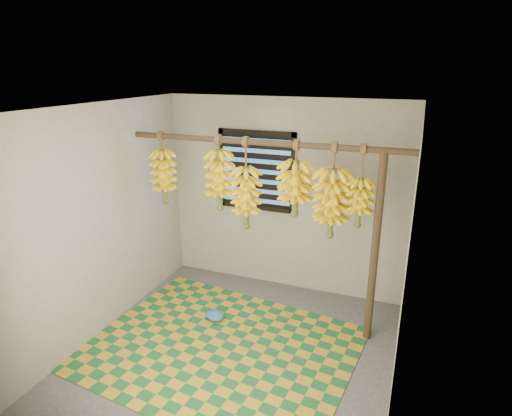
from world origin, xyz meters
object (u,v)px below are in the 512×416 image
at_px(support_post, 375,251).
at_px(banana_bunch_e, 331,203).
at_px(banana_bunch_b, 220,180).
at_px(banana_bunch_f, 359,202).
at_px(banana_bunch_a, 164,176).
at_px(plastic_bag, 215,315).
at_px(banana_bunch_d, 295,188).
at_px(woven_mat, 220,348).
at_px(banana_bunch_c, 246,198).

height_order(support_post, banana_bunch_e, banana_bunch_e).
distance_m(banana_bunch_b, banana_bunch_e, 1.23).
bearing_deg(banana_bunch_f, banana_bunch_b, 180.00).
distance_m(banana_bunch_b, banana_bunch_f, 1.49).
distance_m(banana_bunch_a, banana_bunch_f, 2.19).
bearing_deg(support_post, banana_bunch_b, 180.00).
bearing_deg(plastic_bag, banana_bunch_d, 19.24).
xyz_separation_m(woven_mat, banana_bunch_b, (-0.30, 0.72, 1.56)).
distance_m(woven_mat, banana_bunch_a, 1.97).
height_order(plastic_bag, banana_bunch_e, banana_bunch_e).
bearing_deg(banana_bunch_e, plastic_bag, -166.54).
distance_m(support_post, banana_bunch_a, 2.44).
height_order(banana_bunch_c, banana_bunch_f, same).
distance_m(banana_bunch_d, banana_bunch_f, 0.65).
height_order(banana_bunch_d, banana_bunch_f, same).
bearing_deg(plastic_bag, banana_bunch_f, 11.04).
bearing_deg(banana_bunch_b, support_post, 0.00).
height_order(woven_mat, plastic_bag, plastic_bag).
bearing_deg(banana_bunch_c, plastic_bag, -134.31).
bearing_deg(banana_bunch_e, banana_bunch_d, 180.00).
bearing_deg(support_post, banana_bunch_a, 180.00).
distance_m(plastic_bag, banana_bunch_e, 1.85).
xyz_separation_m(plastic_bag, banana_bunch_e, (1.19, 0.29, 1.38)).
bearing_deg(woven_mat, plastic_bag, 121.77).
xyz_separation_m(banana_bunch_a, banana_bunch_f, (2.19, -0.00, -0.06)).
bearing_deg(banana_bunch_e, woven_mat, -141.76).
distance_m(banana_bunch_a, banana_bunch_b, 0.70).
distance_m(support_post, plastic_bag, 1.92).
distance_m(banana_bunch_d, banana_bunch_e, 0.39).
height_order(banana_bunch_c, banana_bunch_e, same).
bearing_deg(banana_bunch_c, banana_bunch_b, 180.00).
height_order(banana_bunch_a, banana_bunch_d, same).
xyz_separation_m(support_post, banana_bunch_c, (-1.37, 0.00, 0.40)).
height_order(woven_mat, banana_bunch_d, banana_bunch_d).
height_order(plastic_bag, banana_bunch_f, banana_bunch_f).
distance_m(support_post, banana_bunch_e, 0.63).
bearing_deg(banana_bunch_c, banana_bunch_d, 0.00).
bearing_deg(plastic_bag, banana_bunch_a, 158.74).
distance_m(plastic_bag, banana_bunch_b, 1.53).
bearing_deg(banana_bunch_d, plastic_bag, -160.76).
bearing_deg(banana_bunch_d, banana_bunch_c, -180.00).
relative_size(plastic_bag, banana_bunch_c, 0.24).
height_order(banana_bunch_c, banana_bunch_d, same).
distance_m(plastic_bag, banana_bunch_f, 2.06).
distance_m(banana_bunch_b, banana_bunch_d, 0.85).
xyz_separation_m(support_post, banana_bunch_f, (-0.19, -0.00, 0.48)).
xyz_separation_m(plastic_bag, banana_bunch_b, (-0.03, 0.29, 1.51)).
xyz_separation_m(support_post, banana_bunch_e, (-0.46, 0.00, 0.44)).
relative_size(plastic_bag, banana_bunch_b, 0.29).
bearing_deg(banana_bunch_c, woven_mat, -90.49).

